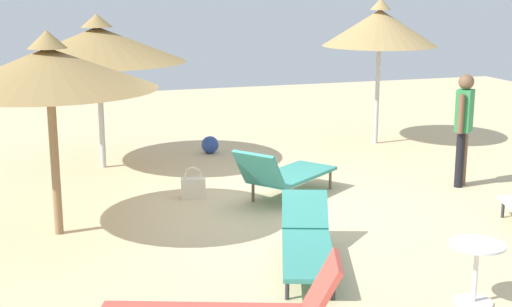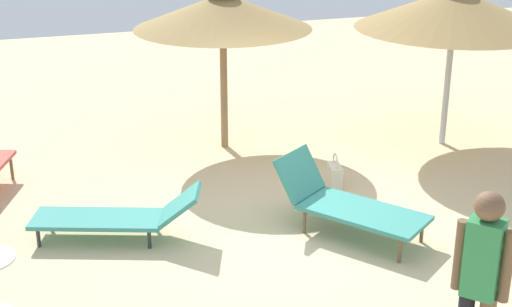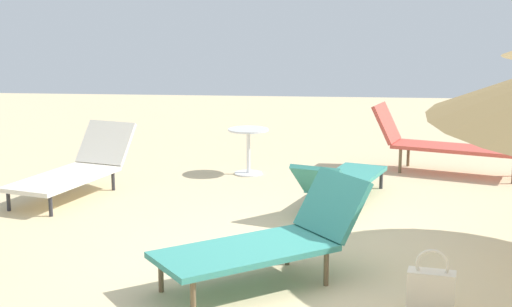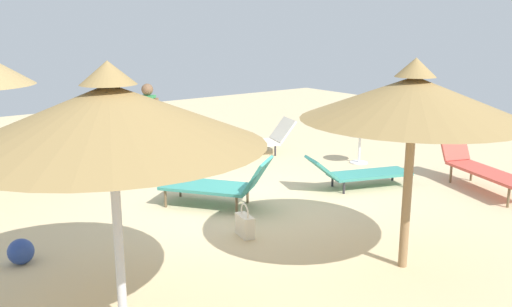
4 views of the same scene
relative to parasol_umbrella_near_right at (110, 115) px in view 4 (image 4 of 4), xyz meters
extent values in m
cube|color=beige|center=(-1.89, 3.17, -2.17)|extent=(24.00, 24.00, 0.10)
cylinder|color=#B2B2B7|center=(0.00, 0.00, -1.04)|extent=(0.09, 0.09, 2.16)
cone|color=#997A47|center=(0.00, 0.00, 0.00)|extent=(2.94, 2.94, 0.59)
cone|color=#997A47|center=(0.00, 0.00, 0.39)|extent=(0.53, 0.53, 0.22)
cylinder|color=olive|center=(0.92, 3.30, -1.07)|extent=(0.11, 0.11, 2.10)
cone|color=#997A47|center=(0.92, 3.30, -0.01)|extent=(2.64, 2.64, 0.51)
cone|color=#997A47|center=(0.92, 3.30, 0.34)|extent=(0.47, 0.47, 0.22)
cube|color=#CC4C3F|center=(-0.06, 6.93, -1.76)|extent=(1.85, 1.12, 0.05)
cylinder|color=brown|center=(0.56, 6.47, -1.95)|extent=(0.04, 0.04, 0.34)
cylinder|color=brown|center=(-0.68, 7.40, -1.95)|extent=(0.04, 0.04, 0.34)
cylinder|color=brown|center=(-0.84, 6.96, -1.95)|extent=(0.04, 0.04, 0.34)
cube|color=#CC4C3F|center=(-1.02, 7.27, -1.48)|extent=(0.47, 0.63, 0.54)
cube|color=teal|center=(-2.53, 2.59, -1.80)|extent=(1.59, 1.43, 0.05)
cylinder|color=brown|center=(-2.85, 1.99, -1.97)|extent=(0.04, 0.04, 0.30)
cylinder|color=brown|center=(-3.19, 2.47, -1.97)|extent=(0.04, 0.04, 0.30)
cylinder|color=brown|center=(-1.86, 2.72, -1.97)|extent=(0.04, 0.04, 0.30)
cylinder|color=brown|center=(-2.21, 3.20, -1.97)|extent=(0.04, 0.04, 0.30)
cube|color=teal|center=(-1.82, 3.12, -1.53)|extent=(0.69, 0.76, 0.52)
cube|color=silver|center=(-4.96, 5.16, -1.86)|extent=(1.09, 1.61, 0.05)
cylinder|color=#2D2D33|center=(-4.87, 4.48, -2.00)|extent=(0.04, 0.04, 0.24)
cylinder|color=#2D2D33|center=(-5.42, 4.65, -2.00)|extent=(0.04, 0.04, 0.24)
cylinder|color=#2D2D33|center=(-4.51, 5.67, -2.00)|extent=(0.04, 0.04, 0.24)
cylinder|color=#2D2D33|center=(-5.06, 5.84, -2.00)|extent=(0.04, 0.04, 0.24)
cube|color=silver|center=(-4.69, 6.04, -1.59)|extent=(0.78, 0.60, 0.51)
cube|color=teal|center=(-1.59, 5.54, -1.88)|extent=(1.03, 1.61, 0.05)
cylinder|color=#2D2D33|center=(-1.60, 6.21, -2.01)|extent=(0.04, 0.04, 0.22)
cylinder|color=#2D2D33|center=(-1.16, 6.06, -2.01)|extent=(0.04, 0.04, 0.22)
cylinder|color=#2D2D33|center=(-2.02, 5.01, -2.01)|extent=(0.04, 0.04, 0.22)
cylinder|color=#2D2D33|center=(-1.59, 4.86, -2.01)|extent=(0.04, 0.04, 0.22)
cube|color=teal|center=(-1.92, 4.62, -1.68)|extent=(0.68, 0.62, 0.39)
cylinder|color=black|center=(-5.16, 2.96, -1.68)|extent=(0.13, 0.13, 0.87)
cylinder|color=brown|center=(-5.29, 2.85, -1.68)|extent=(0.13, 0.13, 0.87)
cube|color=#338C4C|center=(-5.22, 2.91, -0.92)|extent=(0.35, 0.34, 0.65)
sphere|color=brown|center=(-5.22, 2.91, -0.48)|extent=(0.24, 0.24, 0.24)
cylinder|color=brown|center=(-5.08, 3.03, -0.94)|extent=(0.09, 0.09, 0.60)
cylinder|color=brown|center=(-5.36, 2.79, -0.94)|extent=(0.09, 0.09, 0.60)
cube|color=beige|center=(-1.06, 2.31, -1.97)|extent=(0.38, 0.22, 0.31)
torus|color=beige|center=(-1.06, 2.31, -1.76)|extent=(0.25, 0.07, 0.25)
cylinder|color=silver|center=(-2.91, 6.70, -1.50)|extent=(0.55, 0.55, 0.02)
cylinder|color=silver|center=(-2.91, 6.70, -1.82)|extent=(0.05, 0.05, 0.60)
cylinder|color=silver|center=(-2.91, 6.70, -2.11)|extent=(0.39, 0.39, 0.02)
sphere|color=navy|center=(-2.02, -0.47, -1.96)|extent=(0.33, 0.33, 0.33)
camera|label=1|loc=(1.23, 12.46, 1.00)|focal=51.08mm
camera|label=2|loc=(-9.54, 6.18, 1.92)|focal=52.05mm
camera|label=3|loc=(-1.91, -3.12, 0.20)|focal=52.00mm
camera|label=4|loc=(4.79, -1.93, 0.84)|focal=38.03mm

